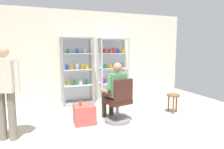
{
  "coord_description": "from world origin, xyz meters",
  "views": [
    {
      "loc": [
        -1.4,
        -2.74,
        1.56
      ],
      "look_at": [
        0.02,
        1.32,
        1.0
      ],
      "focal_mm": 30.58,
      "sensor_mm": 36.0,
      "label": 1
    }
  ],
  "objects_px": {
    "seated_shopkeeper": "(115,89)",
    "standing_customer": "(5,87)",
    "storage_crate": "(84,114)",
    "tea_glass": "(80,103)",
    "display_cabinet_left": "(77,71)",
    "office_chair": "(119,104)",
    "wooden_stool": "(173,98)",
    "display_cabinet_right": "(113,69)"
  },
  "relations": [
    {
      "from": "seated_shopkeeper",
      "to": "standing_customer",
      "type": "relative_size",
      "value": 0.79
    },
    {
      "from": "storage_crate",
      "to": "tea_glass",
      "type": "bearing_deg",
      "value": -166.95
    },
    {
      "from": "display_cabinet_left",
      "to": "office_chair",
      "type": "height_order",
      "value": "display_cabinet_left"
    },
    {
      "from": "wooden_stool",
      "to": "display_cabinet_left",
      "type": "bearing_deg",
      "value": 141.59
    },
    {
      "from": "seated_shopkeeper",
      "to": "office_chair",
      "type": "bearing_deg",
      "value": -76.21
    },
    {
      "from": "office_chair",
      "to": "standing_customer",
      "type": "relative_size",
      "value": 0.59
    },
    {
      "from": "office_chair",
      "to": "seated_shopkeeper",
      "type": "bearing_deg",
      "value": 103.79
    },
    {
      "from": "storage_crate",
      "to": "display_cabinet_left",
      "type": "bearing_deg",
      "value": 85.85
    },
    {
      "from": "office_chair",
      "to": "storage_crate",
      "type": "relative_size",
      "value": 2.21
    },
    {
      "from": "tea_glass",
      "to": "standing_customer",
      "type": "xyz_separation_m",
      "value": [
        -1.31,
        -0.28,
        0.48
      ]
    },
    {
      "from": "display_cabinet_right",
      "to": "tea_glass",
      "type": "height_order",
      "value": "display_cabinet_right"
    },
    {
      "from": "display_cabinet_right",
      "to": "storage_crate",
      "type": "bearing_deg",
      "value": -126.95
    },
    {
      "from": "display_cabinet_left",
      "to": "standing_customer",
      "type": "xyz_separation_m",
      "value": [
        -1.51,
        -1.92,
        -0.03
      ]
    },
    {
      "from": "tea_glass",
      "to": "display_cabinet_left",
      "type": "bearing_deg",
      "value": 83.07
    },
    {
      "from": "display_cabinet_right",
      "to": "standing_customer",
      "type": "bearing_deg",
      "value": -143.7
    },
    {
      "from": "display_cabinet_right",
      "to": "storage_crate",
      "type": "relative_size",
      "value": 4.38
    },
    {
      "from": "seated_shopkeeper",
      "to": "display_cabinet_left",
      "type": "bearing_deg",
      "value": 108.94
    },
    {
      "from": "seated_shopkeeper",
      "to": "storage_crate",
      "type": "height_order",
      "value": "seated_shopkeeper"
    },
    {
      "from": "display_cabinet_right",
      "to": "wooden_stool",
      "type": "distance_m",
      "value": 2.02
    },
    {
      "from": "display_cabinet_left",
      "to": "display_cabinet_right",
      "type": "xyz_separation_m",
      "value": [
        1.1,
        0.0,
        0.01
      ]
    },
    {
      "from": "office_chair",
      "to": "wooden_stool",
      "type": "xyz_separation_m",
      "value": [
        1.49,
        0.14,
        -0.02
      ]
    },
    {
      "from": "display_cabinet_left",
      "to": "wooden_stool",
      "type": "xyz_separation_m",
      "value": [
        2.09,
        -1.66,
        -0.59
      ]
    },
    {
      "from": "standing_customer",
      "to": "wooden_stool",
      "type": "distance_m",
      "value": 3.66
    },
    {
      "from": "seated_shopkeeper",
      "to": "tea_glass",
      "type": "xyz_separation_m",
      "value": [
        -0.76,
        0.0,
        -0.26
      ]
    },
    {
      "from": "storage_crate",
      "to": "tea_glass",
      "type": "relative_size",
      "value": 4.12
    },
    {
      "from": "tea_glass",
      "to": "standing_customer",
      "type": "height_order",
      "value": "standing_customer"
    },
    {
      "from": "display_cabinet_right",
      "to": "standing_customer",
      "type": "relative_size",
      "value": 1.17
    },
    {
      "from": "office_chair",
      "to": "wooden_stool",
      "type": "height_order",
      "value": "office_chair"
    },
    {
      "from": "office_chair",
      "to": "seated_shopkeeper",
      "type": "height_order",
      "value": "seated_shopkeeper"
    },
    {
      "from": "seated_shopkeeper",
      "to": "wooden_stool",
      "type": "distance_m",
      "value": 1.57
    },
    {
      "from": "display_cabinet_right",
      "to": "wooden_stool",
      "type": "xyz_separation_m",
      "value": [
        0.99,
        -1.66,
        -0.6
      ]
    },
    {
      "from": "seated_shopkeeper",
      "to": "tea_glass",
      "type": "distance_m",
      "value": 0.8
    },
    {
      "from": "office_chair",
      "to": "seated_shopkeeper",
      "type": "relative_size",
      "value": 0.74
    },
    {
      "from": "seated_shopkeeper",
      "to": "storage_crate",
      "type": "distance_m",
      "value": 0.85
    },
    {
      "from": "storage_crate",
      "to": "office_chair",
      "type": "bearing_deg",
      "value": -13.97
    },
    {
      "from": "tea_glass",
      "to": "wooden_stool",
      "type": "xyz_separation_m",
      "value": [
        2.29,
        -0.02,
        -0.08
      ]
    },
    {
      "from": "storage_crate",
      "to": "standing_customer",
      "type": "bearing_deg",
      "value": -167.84
    },
    {
      "from": "seated_shopkeeper",
      "to": "standing_customer",
      "type": "xyz_separation_m",
      "value": [
        -2.08,
        -0.28,
        0.22
      ]
    },
    {
      "from": "display_cabinet_right",
      "to": "storage_crate",
      "type": "height_order",
      "value": "display_cabinet_right"
    },
    {
      "from": "display_cabinet_right",
      "to": "office_chair",
      "type": "relative_size",
      "value": 1.98
    },
    {
      "from": "display_cabinet_left",
      "to": "wooden_stool",
      "type": "bearing_deg",
      "value": -38.41
    },
    {
      "from": "display_cabinet_left",
      "to": "seated_shopkeeper",
      "type": "relative_size",
      "value": 1.47
    }
  ]
}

